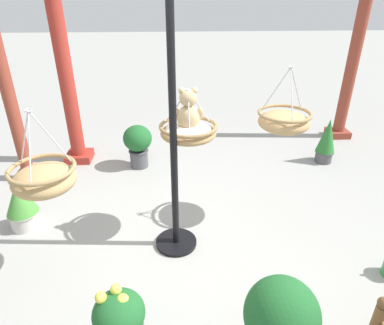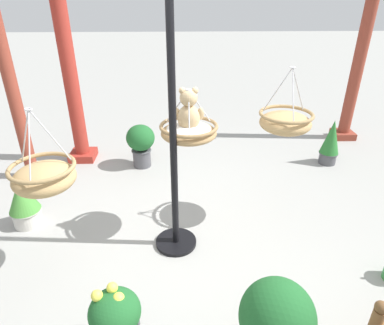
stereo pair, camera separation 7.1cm
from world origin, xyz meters
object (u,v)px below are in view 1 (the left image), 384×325
(greenhouse_pillar_left, at_px, (64,67))
(potted_plant_trailing_ivy, at_px, (120,323))
(hanging_basket_with_teddy, at_px, (188,131))
(hanging_basket_left_high, at_px, (44,178))
(potted_plant_fern_front, at_px, (280,323))
(potted_plant_small_succulent, at_px, (138,143))
(display_pole_central, at_px, (174,176))
(greenhouse_pillar_far_back, at_px, (7,88))
(teddy_bear, at_px, (188,112))
(potted_plant_tall_leafy, at_px, (327,141))
(potted_plant_flowering_red, at_px, (21,205))
(hanging_basket_right_low, at_px, (284,121))
(greenhouse_pillar_right, at_px, (353,59))

(greenhouse_pillar_left, bearing_deg, potted_plant_trailing_ivy, -71.49)
(hanging_basket_with_teddy, xyz_separation_m, hanging_basket_left_high, (-1.26, -0.57, -0.17))
(potted_plant_fern_front, height_order, potted_plant_small_succulent, potted_plant_fern_front)
(display_pole_central, height_order, potted_plant_small_succulent, display_pole_central)
(hanging_basket_with_teddy, relative_size, greenhouse_pillar_left, 0.19)
(greenhouse_pillar_left, bearing_deg, greenhouse_pillar_far_back, -135.60)
(teddy_bear, bearing_deg, greenhouse_pillar_left, 132.35)
(hanging_basket_left_high, distance_m, potted_plant_tall_leafy, 4.15)
(hanging_basket_left_high, distance_m, potted_plant_flowering_red, 1.22)
(hanging_basket_right_low, xyz_separation_m, greenhouse_pillar_right, (1.90, 2.39, 0.19))
(display_pole_central, distance_m, potted_plant_small_succulent, 1.97)
(hanging_basket_with_teddy, bearing_deg, greenhouse_pillar_far_back, 150.43)
(hanging_basket_with_teddy, distance_m, greenhouse_pillar_right, 3.91)
(hanging_basket_right_low, height_order, potted_plant_trailing_ivy, hanging_basket_right_low)
(potted_plant_tall_leafy, xyz_separation_m, potted_plant_small_succulent, (-2.93, 0.01, 0.03))
(potted_plant_small_succulent, bearing_deg, greenhouse_pillar_right, 15.55)
(potted_plant_tall_leafy, relative_size, potted_plant_trailing_ivy, 1.16)
(potted_plant_flowering_red, distance_m, potted_plant_tall_leafy, 4.36)
(greenhouse_pillar_left, bearing_deg, hanging_basket_left_high, -80.13)
(potted_plant_tall_leafy, distance_m, potted_plant_trailing_ivy, 4.12)
(greenhouse_pillar_far_back, distance_m, potted_plant_trailing_ivy, 3.37)
(greenhouse_pillar_right, distance_m, potted_plant_fern_front, 4.92)
(potted_plant_tall_leafy, bearing_deg, teddy_bear, -145.13)
(teddy_bear, distance_m, potted_plant_flowering_red, 2.20)
(display_pole_central, xyz_separation_m, potted_plant_flowering_red, (-1.74, 0.40, -0.55))
(greenhouse_pillar_left, bearing_deg, potted_plant_flowering_red, -97.08)
(teddy_bear, xyz_separation_m, hanging_basket_left_high, (-1.26, -0.59, -0.36))
(display_pole_central, bearing_deg, potted_plant_tall_leafy, 37.49)
(greenhouse_pillar_left, distance_m, potted_plant_fern_front, 4.25)
(greenhouse_pillar_right, distance_m, potted_plant_flowering_red, 5.51)
(potted_plant_fern_front, bearing_deg, hanging_basket_right_low, 75.28)
(hanging_basket_left_high, relative_size, potted_plant_small_succulent, 1.11)
(potted_plant_trailing_ivy, bearing_deg, potted_plant_flowering_red, 129.57)
(potted_plant_small_succulent, bearing_deg, greenhouse_pillar_far_back, -169.31)
(greenhouse_pillar_right, bearing_deg, hanging_basket_left_high, -142.92)
(hanging_basket_with_teddy, height_order, greenhouse_pillar_right, greenhouse_pillar_right)
(greenhouse_pillar_left, bearing_deg, hanging_basket_right_low, -31.68)
(display_pole_central, distance_m, greenhouse_pillar_far_back, 2.66)
(teddy_bear, xyz_separation_m, potted_plant_fern_front, (0.55, -1.63, -0.95))
(hanging_basket_left_high, xyz_separation_m, greenhouse_pillar_right, (4.18, 3.16, 0.37))
(display_pole_central, height_order, potted_plant_flowering_red, display_pole_central)
(greenhouse_pillar_left, bearing_deg, display_pole_central, -54.12)
(greenhouse_pillar_left, bearing_deg, potted_plant_tall_leafy, -4.22)
(hanging_basket_right_low, relative_size, potted_plant_flowering_red, 1.18)
(display_pole_central, distance_m, potted_plant_fern_front, 1.58)
(greenhouse_pillar_far_back, bearing_deg, teddy_bear, -29.14)
(teddy_bear, height_order, greenhouse_pillar_far_back, greenhouse_pillar_far_back)
(greenhouse_pillar_right, bearing_deg, potted_plant_flowering_red, -153.15)
(teddy_bear, height_order, potted_plant_small_succulent, teddy_bear)
(greenhouse_pillar_right, bearing_deg, potted_plant_fern_front, -119.48)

